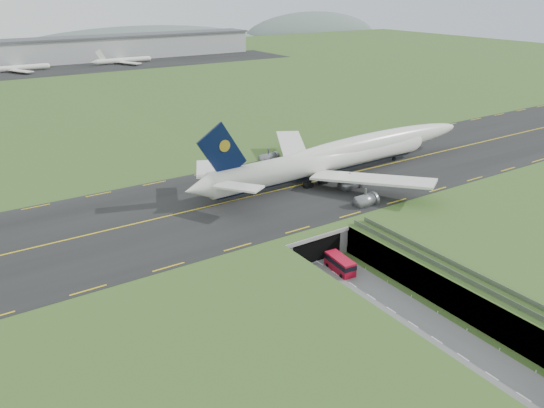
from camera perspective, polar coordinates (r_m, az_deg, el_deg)
ground at (r=103.36m, az=7.55°, el=-7.98°), size 900.00×900.00×0.00m
airfield_deck at (r=101.89m, az=7.64°, el=-6.53°), size 800.00×800.00×6.00m
trench_road at (r=98.65m, az=10.41°, el=-9.72°), size 12.00×75.00×0.20m
taxiway at (r=124.76m, az=-2.13°, el=0.83°), size 800.00×44.00×0.18m
tunnel_portal at (r=113.36m, az=2.17°, el=-3.00°), size 17.00×22.30×6.00m
guideway at (r=97.04m, az=20.16°, el=-7.83°), size 3.00×53.00×7.05m
jumbo_jet at (r=139.42m, az=7.58°, el=5.23°), size 90.64×59.01×19.53m
shuttle_tram at (r=105.02m, az=7.33°, el=-6.42°), size 3.45×7.54×2.99m
cargo_terminal at (r=372.67m, az=-24.72°, el=14.61°), size 320.00×67.00×15.60m
distant_hills at (r=514.81m, az=-19.80°, el=14.91°), size 700.00×91.00×60.00m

